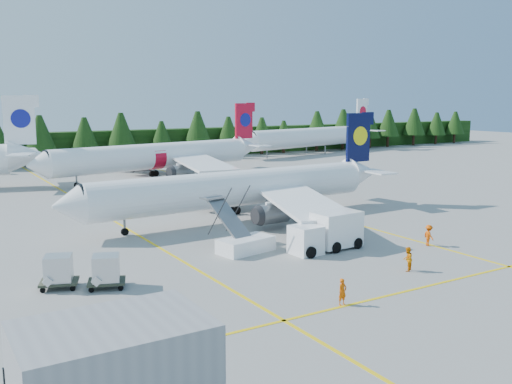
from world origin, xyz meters
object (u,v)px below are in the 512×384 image
airliner_navy (230,190)px  airliner_red (151,157)px  service_truck (326,232)px  airstairs (243,241)px

airliner_navy → airliner_red: bearing=80.3°
airliner_red → service_truck: size_ratio=6.09×
airliner_red → airstairs: airliner_red is taller
airliner_red → airstairs: size_ratio=5.96×
service_truck → airliner_navy: bearing=91.7°
airliner_red → service_truck: bearing=-104.4°
airliner_red → service_truck: (-2.93, -46.94, -1.95)m
service_truck → airstairs: bearing=148.2°
airliner_navy → airliner_red: (4.19, 32.95, 0.27)m
airliner_navy → airliner_red: 33.22m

